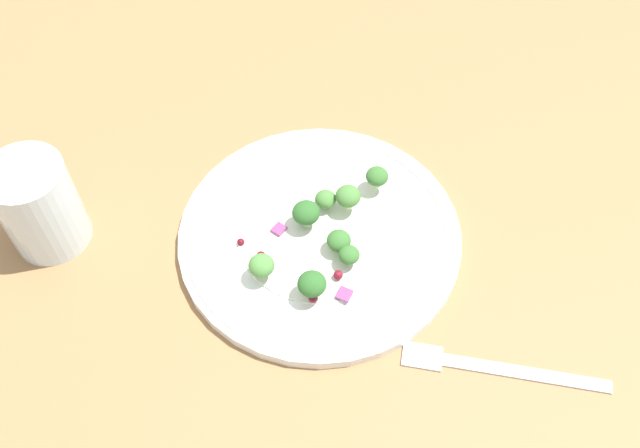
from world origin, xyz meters
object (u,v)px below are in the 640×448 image
Objects in this scene: plate at (320,235)px; fork at (492,367)px; broccoli_floret_1 at (324,199)px; broccoli_floret_2 at (306,213)px; broccoli_floret_0 at (261,266)px; water_glass at (39,205)px.

fork is (-10.87, -17.85, -0.61)cm from plate.
broccoli_floret_1 is at bearing 52.23° from fork.
plate is 10.15× the size of broccoli_floret_2.
broccoli_floret_0 is at bearing 144.46° from plate.
broccoli_floret_1 is at bearing -73.65° from water_glass.
broccoli_floret_2 is (0.56, 1.51, 2.50)cm from plate.
fork is at bearing -101.98° from broccoli_floret_0.
fork is at bearing -121.34° from plate.
broccoli_floret_2 is (-2.57, 1.30, 0.67)cm from broccoli_floret_1.
broccoli_floret_1 is 0.12× the size of fork.
plate is 3.63cm from broccoli_floret_1.
broccoli_floret_2 is (6.71, -2.88, 0.13)cm from broccoli_floret_0.
broccoli_floret_1 is 2.95cm from broccoli_floret_2.
broccoli_floret_2 reaches higher than broccoli_floret_0.
broccoli_floret_2 reaches higher than broccoli_floret_1.
water_glass is (-7.77, 26.49, 2.35)cm from broccoli_floret_1.
water_glass is at bearing 101.67° from broccoli_floret_2.
broccoli_floret_0 is 7.30cm from broccoli_floret_2.
water_glass is (-4.64, 26.70, 4.18)cm from plate.
broccoli_floret_1 is (3.13, 0.21, 1.83)cm from plate.
plate is 13.03× the size of broccoli_floret_1.
water_glass reaches higher than broccoli_floret_2.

